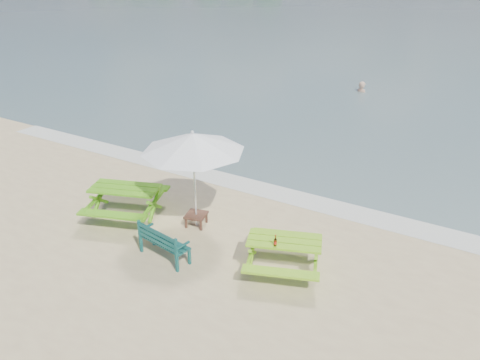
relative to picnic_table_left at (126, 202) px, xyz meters
The scene contains 8 objects.
foam_strip 4.10m from the picnic_table_left, 52.06° to the left, with size 22.00×0.90×0.01m, color silver.
picnic_table_left is the anchor object (origin of this frame).
picnic_table_right 4.58m from the picnic_table_left, ahead, with size 2.08×2.19×0.75m.
park_bench 2.31m from the picnic_table_left, 25.66° to the right, with size 1.35×0.64×0.80m.
side_table 1.94m from the picnic_table_left, 16.30° to the left, with size 0.61×0.61×0.33m.
patio_umbrella 2.67m from the picnic_table_left, 16.30° to the left, with size 3.04×3.04×2.49m.
beer_bottle 4.54m from the picnic_table_left, ahead, with size 0.07×0.07×0.26m.
swimmer 16.01m from the picnic_table_left, 85.30° to the left, with size 0.81×0.69×1.89m.
Camera 1 is at (5.58, -6.38, 6.13)m, focal length 35.00 mm.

